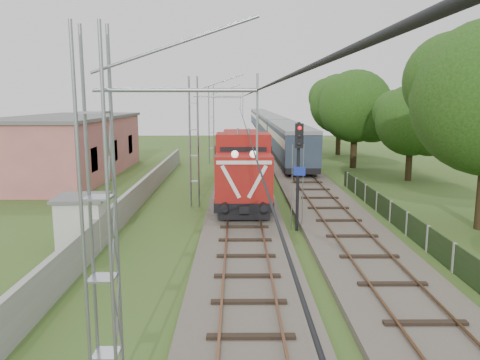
{
  "coord_description": "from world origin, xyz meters",
  "views": [
    {
      "loc": [
        -0.38,
        -16.67,
        6.64
      ],
      "look_at": [
        -0.19,
        8.94,
        2.2
      ],
      "focal_mm": 35.0,
      "sensor_mm": 36.0,
      "label": 1
    }
  ],
  "objects_px": {
    "locomotive": "(242,161)",
    "signal_post": "(299,157)",
    "relay_hut": "(83,221)",
    "coach_rake": "(267,123)"
  },
  "relations": [
    {
      "from": "locomotive",
      "to": "signal_post",
      "type": "height_order",
      "value": "signal_post"
    },
    {
      "from": "locomotive",
      "to": "relay_hut",
      "type": "distance_m",
      "value": 13.99
    },
    {
      "from": "relay_hut",
      "to": "signal_post",
      "type": "bearing_deg",
      "value": 13.17
    },
    {
      "from": "locomotive",
      "to": "coach_rake",
      "type": "bearing_deg",
      "value": 84.24
    },
    {
      "from": "coach_rake",
      "to": "relay_hut",
      "type": "bearing_deg",
      "value": -101.41
    },
    {
      "from": "coach_rake",
      "to": "locomotive",
      "type": "bearing_deg",
      "value": -95.76
    },
    {
      "from": "coach_rake",
      "to": "signal_post",
      "type": "xyz_separation_m",
      "value": [
        -2.3,
        -59.06,
        1.3
      ]
    },
    {
      "from": "signal_post",
      "to": "relay_hut",
      "type": "distance_m",
      "value": 10.7
    },
    {
      "from": "coach_rake",
      "to": "relay_hut",
      "type": "distance_m",
      "value": 62.67
    },
    {
      "from": "signal_post",
      "to": "locomotive",
      "type": "bearing_deg",
      "value": 105.94
    }
  ]
}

